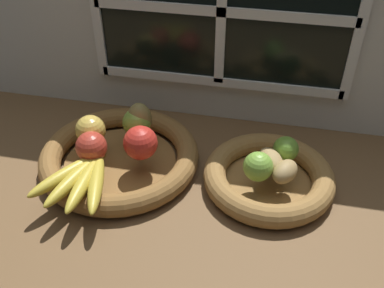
{
  "coord_description": "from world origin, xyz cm",
  "views": [
    {
      "loc": [
        13.75,
        -72.91,
        69.87
      ],
      "look_at": [
        -2.11,
        3.16,
        9.23
      ],
      "focal_mm": 40.8,
      "sensor_mm": 36.0,
      "label": 1
    }
  ],
  "objects_px": {
    "apple_red_front": "(91,147)",
    "potato_small": "(285,172)",
    "lime_far": "(286,149)",
    "apple_golden_left": "(91,130)",
    "pear_brown": "(140,119)",
    "fruit_bowl_right": "(268,177)",
    "potato_large": "(271,161)",
    "banana_bunch_front": "(81,179)",
    "lime_near": "(258,167)",
    "apple_green_back": "(137,122)",
    "apple_red_right": "(140,143)",
    "fruit_bowl_left": "(120,157)"
  },
  "relations": [
    {
      "from": "apple_golden_left",
      "to": "apple_red_front",
      "type": "relative_size",
      "value": 1.01
    },
    {
      "from": "pear_brown",
      "to": "apple_golden_left",
      "type": "bearing_deg",
      "value": -148.76
    },
    {
      "from": "apple_golden_left",
      "to": "potato_small",
      "type": "height_order",
      "value": "apple_golden_left"
    },
    {
      "from": "potato_large",
      "to": "pear_brown",
      "type": "bearing_deg",
      "value": 167.73
    },
    {
      "from": "apple_red_front",
      "to": "lime_near",
      "type": "height_order",
      "value": "apple_red_front"
    },
    {
      "from": "potato_large",
      "to": "lime_near",
      "type": "relative_size",
      "value": 1.24
    },
    {
      "from": "fruit_bowl_right",
      "to": "pear_brown",
      "type": "xyz_separation_m",
      "value": [
        -0.32,
        0.07,
        0.07
      ]
    },
    {
      "from": "fruit_bowl_right",
      "to": "apple_red_right",
      "type": "distance_m",
      "value": 0.3
    },
    {
      "from": "fruit_bowl_right",
      "to": "lime_near",
      "type": "relative_size",
      "value": 4.59
    },
    {
      "from": "fruit_bowl_left",
      "to": "potato_small",
      "type": "relative_size",
      "value": 5.37
    },
    {
      "from": "fruit_bowl_left",
      "to": "apple_red_right",
      "type": "distance_m",
      "value": 0.09
    },
    {
      "from": "potato_large",
      "to": "lime_far",
      "type": "xyz_separation_m",
      "value": [
        0.03,
        0.04,
        0.01
      ]
    },
    {
      "from": "apple_red_right",
      "to": "pear_brown",
      "type": "distance_m",
      "value": 0.09
    },
    {
      "from": "fruit_bowl_left",
      "to": "banana_bunch_front",
      "type": "bearing_deg",
      "value": -104.8
    },
    {
      "from": "apple_green_back",
      "to": "potato_small",
      "type": "distance_m",
      "value": 0.37
    },
    {
      "from": "apple_red_front",
      "to": "potato_small",
      "type": "relative_size",
      "value": 1.0
    },
    {
      "from": "fruit_bowl_right",
      "to": "apple_golden_left",
      "type": "relative_size",
      "value": 4.15
    },
    {
      "from": "fruit_bowl_right",
      "to": "apple_red_front",
      "type": "height_order",
      "value": "apple_red_front"
    },
    {
      "from": "banana_bunch_front",
      "to": "lime_near",
      "type": "relative_size",
      "value": 3.08
    },
    {
      "from": "pear_brown",
      "to": "lime_far",
      "type": "xyz_separation_m",
      "value": [
        0.36,
        -0.03,
        -0.01
      ]
    },
    {
      "from": "fruit_bowl_left",
      "to": "banana_bunch_front",
      "type": "height_order",
      "value": "banana_bunch_front"
    },
    {
      "from": "apple_golden_left",
      "to": "lime_far",
      "type": "xyz_separation_m",
      "value": [
        0.46,
        0.03,
        -0.01
      ]
    },
    {
      "from": "apple_golden_left",
      "to": "lime_far",
      "type": "height_order",
      "value": "apple_golden_left"
    },
    {
      "from": "lime_near",
      "to": "lime_far",
      "type": "height_order",
      "value": "lime_near"
    },
    {
      "from": "fruit_bowl_right",
      "to": "potato_small",
      "type": "distance_m",
      "value": 0.07
    },
    {
      "from": "apple_golden_left",
      "to": "potato_small",
      "type": "distance_m",
      "value": 0.46
    },
    {
      "from": "apple_golden_left",
      "to": "pear_brown",
      "type": "xyz_separation_m",
      "value": [
        0.1,
        0.06,
        0.01
      ]
    },
    {
      "from": "banana_bunch_front",
      "to": "pear_brown",
      "type": "bearing_deg",
      "value": 71.41
    },
    {
      "from": "apple_red_front",
      "to": "banana_bunch_front",
      "type": "height_order",
      "value": "apple_red_front"
    },
    {
      "from": "apple_red_front",
      "to": "apple_green_back",
      "type": "relative_size",
      "value": 1.03
    },
    {
      "from": "apple_green_back",
      "to": "potato_small",
      "type": "xyz_separation_m",
      "value": [
        0.36,
        -0.09,
        -0.01
      ]
    },
    {
      "from": "banana_bunch_front",
      "to": "fruit_bowl_left",
      "type": "bearing_deg",
      "value": 75.2
    },
    {
      "from": "apple_green_back",
      "to": "fruit_bowl_right",
      "type": "bearing_deg",
      "value": -10.76
    },
    {
      "from": "fruit_bowl_right",
      "to": "apple_golden_left",
      "type": "bearing_deg",
      "value": 178.85
    },
    {
      "from": "apple_red_right",
      "to": "lime_far",
      "type": "distance_m",
      "value": 0.33
    },
    {
      "from": "apple_green_back",
      "to": "potato_small",
      "type": "height_order",
      "value": "apple_green_back"
    },
    {
      "from": "apple_green_back",
      "to": "lime_near",
      "type": "xyz_separation_m",
      "value": [
        0.3,
        -0.1,
        -0.0
      ]
    },
    {
      "from": "apple_green_back",
      "to": "potato_large",
      "type": "relative_size",
      "value": 0.86
    },
    {
      "from": "apple_green_back",
      "to": "apple_red_right",
      "type": "height_order",
      "value": "apple_red_right"
    },
    {
      "from": "fruit_bowl_right",
      "to": "apple_red_right",
      "type": "xyz_separation_m",
      "value": [
        -0.29,
        -0.02,
        0.07
      ]
    },
    {
      "from": "potato_small",
      "to": "lime_far",
      "type": "distance_m",
      "value": 0.07
    },
    {
      "from": "apple_golden_left",
      "to": "potato_large",
      "type": "relative_size",
      "value": 0.89
    },
    {
      "from": "fruit_bowl_right",
      "to": "apple_red_front",
      "type": "bearing_deg",
      "value": -172.66
    },
    {
      "from": "fruit_bowl_right",
      "to": "pear_brown",
      "type": "relative_size",
      "value": 3.6
    },
    {
      "from": "apple_red_front",
      "to": "lime_far",
      "type": "distance_m",
      "value": 0.44
    },
    {
      "from": "potato_small",
      "to": "lime_near",
      "type": "bearing_deg",
      "value": -173.33
    },
    {
      "from": "apple_green_back",
      "to": "banana_bunch_front",
      "type": "bearing_deg",
      "value": -107.88
    },
    {
      "from": "apple_golden_left",
      "to": "lime_near",
      "type": "distance_m",
      "value": 0.4
    },
    {
      "from": "apple_golden_left",
      "to": "lime_near",
      "type": "height_order",
      "value": "apple_golden_left"
    },
    {
      "from": "potato_small",
      "to": "apple_golden_left",
      "type": "bearing_deg",
      "value": 174.93
    }
  ]
}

